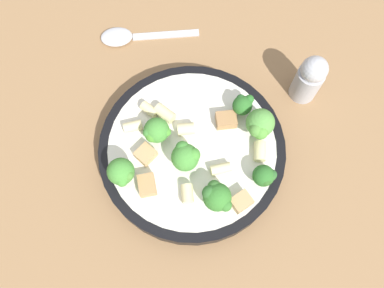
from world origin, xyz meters
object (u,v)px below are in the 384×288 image
broccoli_floret_1 (156,131)px  rigatoni_0 (148,111)px  rigatoni_3 (187,194)px  chicken_chunk_2 (146,154)px  pasta_bowl (192,150)px  chicken_chunk_0 (147,185)px  rigatoni_1 (165,113)px  chicken_chunk_3 (241,202)px  broccoli_floret_5 (217,196)px  rigatoni_4 (260,151)px  rigatoni_6 (186,129)px  spoon (130,36)px  chicken_chunk_1 (226,120)px  broccoli_floret_3 (243,105)px  rigatoni_5 (133,126)px  rigatoni_2 (222,167)px  broccoli_floret_4 (121,172)px  broccoli_floret_2 (185,156)px  pepper_shaker (309,78)px  broccoli_floret_6 (265,176)px  broccoli_floret_0 (260,124)px

broccoli_floret_1 → rigatoni_0: size_ratio=1.63×
rigatoni_3 → chicken_chunk_2: size_ratio=0.98×
pasta_bowl → chicken_chunk_0: bearing=175.5°
rigatoni_1 → chicken_chunk_2: 0.06m
rigatoni_1 → chicken_chunk_3: bearing=-99.3°
broccoli_floret_5 → rigatoni_1: 0.13m
rigatoni_4 → rigatoni_6: size_ratio=1.15×
broccoli_floret_5 → rigatoni_4: bearing=-1.5°
broccoli_floret_5 → spoon: 0.30m
chicken_chunk_1 → rigatoni_4: bearing=-94.9°
spoon → rigatoni_1: bearing=-116.0°
broccoli_floret_5 → chicken_chunk_3: bearing=-54.5°
broccoli_floret_3 → spoon: broccoli_floret_3 is taller
rigatoni_0 → rigatoni_4: rigatoni_4 is taller
rigatoni_5 → chicken_chunk_0: size_ratio=0.91×
rigatoni_0 → rigatoni_1: (0.01, -0.02, 0.00)m
broccoli_floret_5 → broccoli_floret_3: bearing=24.7°
rigatoni_0 → rigatoni_2: 0.13m
rigatoni_6 → chicken_chunk_3: rigatoni_6 is taller
broccoli_floret_1 → broccoli_floret_3: size_ratio=1.17×
broccoli_floret_3 → rigatoni_1: broccoli_floret_3 is taller
broccoli_floret_4 → chicken_chunk_3: size_ratio=1.80×
broccoli_floret_2 → pepper_shaker: pepper_shaker is taller
chicken_chunk_1 → spoon: (0.02, 0.21, -0.03)m
pasta_bowl → rigatoni_4: (0.05, -0.07, 0.02)m
broccoli_floret_4 → chicken_chunk_2: size_ratio=1.89×
pepper_shaker → rigatoni_6: bearing=155.2°
broccoli_floret_1 → broccoli_floret_5: size_ratio=0.95×
rigatoni_0 → rigatoni_3: size_ratio=1.03×
rigatoni_3 → chicken_chunk_1: bearing=14.4°
rigatoni_2 → chicken_chunk_0: (-0.08, 0.05, 0.00)m
broccoli_floret_2 → broccoli_floret_6: bearing=-62.2°
rigatoni_1 → rigatoni_3: rigatoni_1 is taller
broccoli_floret_0 → broccoli_floret_3: bearing=72.9°
broccoli_floret_3 → rigatoni_3: 0.14m
broccoli_floret_6 → rigatoni_1: (-0.02, 0.15, -0.01)m
broccoli_floret_3 → rigatoni_2: (-0.08, -0.03, -0.01)m
rigatoni_3 → spoon: (0.13, 0.24, -0.03)m
rigatoni_0 → broccoli_floret_0: bearing=-59.9°
pasta_bowl → chicken_chunk_3: (-0.02, -0.10, 0.02)m
broccoli_floret_4 → broccoli_floret_6: bearing=-49.2°
broccoli_floret_6 → rigatoni_4: 0.04m
broccoli_floret_2 → chicken_chunk_3: broccoli_floret_2 is taller
spoon → pepper_shaker: bearing=-68.9°
broccoli_floret_2 → rigatoni_3: broccoli_floret_2 is taller
pasta_bowl → broccoli_floret_6: bearing=-75.3°
pasta_bowl → broccoli_floret_3: broccoli_floret_3 is taller
rigatoni_3 → chicken_chunk_0: same height
broccoli_floret_4 → rigatoni_5: 0.07m
rigatoni_0 → rigatoni_3: rigatoni_3 is taller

